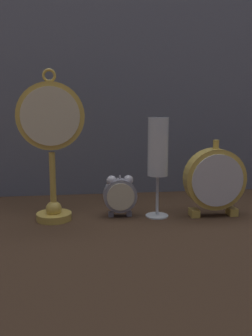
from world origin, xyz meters
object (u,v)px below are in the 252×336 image
at_px(pocket_watch_on_stand, 51,142).
at_px(mantel_clock_silver, 215,180).
at_px(champagne_flute, 158,153).
at_px(alarm_clock_twin_bell, 120,194).

xyz_separation_m(pocket_watch_on_stand, mantel_clock_silver, (0.38, -0.02, -0.09)).
height_order(mantel_clock_silver, champagne_flute, champagne_flute).
height_order(alarm_clock_twin_bell, mantel_clock_silver, mantel_clock_silver).
xyz_separation_m(mantel_clock_silver, champagne_flute, (-0.13, 0.01, 0.06)).
bearing_deg(alarm_clock_twin_bell, pocket_watch_on_stand, -177.54).
bearing_deg(pocket_watch_on_stand, mantel_clock_silver, -2.51).
distance_m(pocket_watch_on_stand, champagne_flute, 0.24).
bearing_deg(alarm_clock_twin_bell, champagne_flute, -6.80).
bearing_deg(pocket_watch_on_stand, alarm_clock_twin_bell, 2.46).
height_order(pocket_watch_on_stand, champagne_flute, pocket_watch_on_stand).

